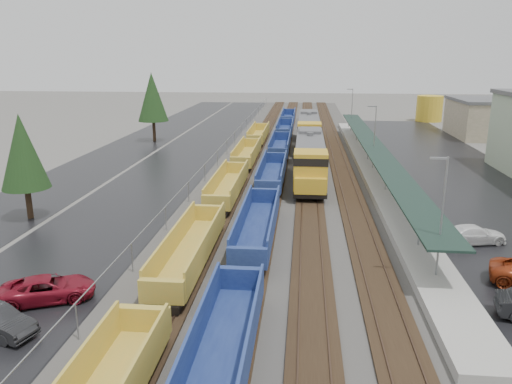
# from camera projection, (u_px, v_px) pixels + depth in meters

# --- Properties ---
(ballast_strip) EXTENTS (20.00, 160.00, 0.08)m
(ballast_strip) POSITION_uv_depth(u_px,v_px,m) (294.00, 155.00, 69.74)
(ballast_strip) COLOR #302D2B
(ballast_strip) RESTS_ON ground
(trackbed) EXTENTS (14.60, 160.00, 0.22)m
(trackbed) POSITION_uv_depth(u_px,v_px,m) (294.00, 155.00, 69.71)
(trackbed) COLOR black
(trackbed) RESTS_ON ground
(west_parking_lot) EXTENTS (10.00, 160.00, 0.02)m
(west_parking_lot) POSITION_uv_depth(u_px,v_px,m) (189.00, 154.00, 71.14)
(west_parking_lot) COLOR black
(west_parking_lot) RESTS_ON ground
(west_road) EXTENTS (9.00, 160.00, 0.02)m
(west_road) POSITION_uv_depth(u_px,v_px,m) (121.00, 152.00, 72.07)
(west_road) COLOR black
(west_road) RESTS_ON ground
(east_commuter_lot) EXTENTS (16.00, 100.00, 0.02)m
(east_commuter_lot) POSITION_uv_depth(u_px,v_px,m) (455.00, 175.00, 58.38)
(east_commuter_lot) COLOR black
(east_commuter_lot) RESTS_ON ground
(station_platform) EXTENTS (3.00, 80.00, 8.00)m
(station_platform) POSITION_uv_depth(u_px,v_px,m) (373.00, 167.00, 59.08)
(station_platform) COLOR #9E9B93
(station_platform) RESTS_ON ground
(chainlink_fence) EXTENTS (0.08, 160.04, 2.02)m
(chainlink_fence) POSITION_uv_depth(u_px,v_px,m) (225.00, 145.00, 68.71)
(chainlink_fence) COLOR gray
(chainlink_fence) RESTS_ON ground
(distant_hills) EXTENTS (301.00, 140.00, 25.20)m
(distant_hills) POSITION_uv_depth(u_px,v_px,m) (409.00, 88.00, 210.20)
(distant_hills) COLOR #52644E
(distant_hills) RESTS_ON ground
(tree_west_near) EXTENTS (3.96, 3.96, 9.00)m
(tree_west_near) POSITION_uv_depth(u_px,v_px,m) (23.00, 152.00, 41.46)
(tree_west_near) COLOR #332316
(tree_west_near) RESTS_ON ground
(tree_west_far) EXTENTS (4.84, 4.84, 11.00)m
(tree_west_far) POSITION_uv_depth(u_px,v_px,m) (152.00, 97.00, 79.60)
(tree_west_far) COLOR #332316
(tree_west_far) RESTS_ON ground
(locomotive_lead) EXTENTS (3.25, 21.40, 4.84)m
(locomotive_lead) POSITION_uv_depth(u_px,v_px,m) (310.00, 158.00, 55.34)
(locomotive_lead) COLOR black
(locomotive_lead) RESTS_ON ground
(locomotive_trail) EXTENTS (3.25, 21.40, 4.84)m
(locomotive_trail) POSITION_uv_depth(u_px,v_px,m) (309.00, 130.00, 75.50)
(locomotive_trail) COLOR black
(locomotive_trail) RESTS_ON ground
(well_string_yellow) EXTENTS (2.51, 96.89, 2.23)m
(well_string_yellow) POSITION_uv_depth(u_px,v_px,m) (213.00, 212.00, 40.96)
(well_string_yellow) COLOR gold
(well_string_yellow) RESTS_ON ground
(well_string_blue) EXTENTS (2.58, 117.05, 2.29)m
(well_string_blue) POSITION_uv_depth(u_px,v_px,m) (272.00, 174.00, 53.90)
(well_string_blue) COLOR navy
(well_string_blue) RESTS_ON ground
(storage_tank) EXTENTS (5.36, 5.36, 5.36)m
(storage_tank) POSITION_uv_depth(u_px,v_px,m) (429.00, 109.00, 105.37)
(storage_tank) COLOR gold
(storage_tank) RESTS_ON ground
(parked_car_west_c) EXTENTS (4.20, 5.69, 1.44)m
(parked_car_west_c) POSITION_uv_depth(u_px,v_px,m) (48.00, 289.00, 28.40)
(parked_car_west_c) COLOR maroon
(parked_car_west_c) RESTS_ON ground
(parked_car_east_c) EXTENTS (2.97, 5.05, 1.37)m
(parked_car_east_c) POSITION_uv_depth(u_px,v_px,m) (474.00, 235.00, 37.10)
(parked_car_east_c) COLOR white
(parked_car_east_c) RESTS_ON ground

